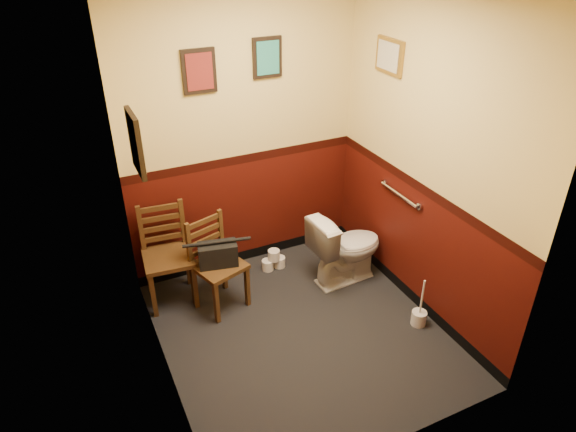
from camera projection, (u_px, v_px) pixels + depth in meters
name	position (u px, v px, depth m)	size (l,w,h in m)	color
floor	(301.00, 332.00, 4.31)	(2.20, 2.40, 0.00)	black
wall_back	(242.00, 134.00, 4.58)	(2.20, 2.70, 0.00)	#3C0C07
wall_front	(406.00, 283.00, 2.70)	(2.20, 2.70, 0.00)	#3C0C07
wall_left	(148.00, 223.00, 3.23)	(2.40, 2.70, 0.00)	#3C0C07
wall_right	(427.00, 162.00, 4.05)	(2.40, 2.70, 0.00)	#3C0C07
grab_bar	(399.00, 194.00, 4.43)	(0.05, 0.56, 0.06)	silver
framed_print_back_a	(199.00, 71.00, 4.13)	(0.28, 0.04, 0.36)	black
framed_print_back_b	(267.00, 58.00, 4.33)	(0.26, 0.04, 0.34)	black
framed_print_left	(136.00, 143.00, 3.06)	(0.04, 0.30, 0.38)	black
framed_print_right	(389.00, 56.00, 4.16)	(0.04, 0.34, 0.28)	olive
toilet	(346.00, 248.00, 4.79)	(0.40, 0.71, 0.70)	white
toilet_brush	(419.00, 317.00, 4.37)	(0.13, 0.13, 0.46)	silver
chair_left	(168.00, 255.00, 4.50)	(0.46, 0.46, 0.90)	#4C3016
chair_right	(216.00, 264.00, 4.44)	(0.49, 0.49, 0.84)	#4C3016
handbag	(218.00, 254.00, 4.36)	(0.35, 0.23, 0.24)	black
tp_stack	(274.00, 261.00, 5.07)	(0.24, 0.13, 0.21)	silver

